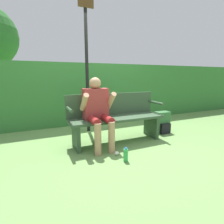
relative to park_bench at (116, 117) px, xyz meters
The scene contains 9 objects.
ground_plane 0.48m from the park_bench, 90.00° to the right, with size 40.00×40.00×0.00m, color #668E4C.
hedge_back 1.66m from the park_bench, 90.00° to the left, with size 12.00×0.44×1.57m.
park_bench is the anchor object (origin of this frame).
person_seated 0.47m from the park_bench, 163.41° to the right, with size 0.57×0.60×1.22m.
backpack 1.22m from the park_bench, ahead, with size 0.32×0.26×0.47m.
water_bottle 0.93m from the park_bench, 105.04° to the right, with size 0.07×0.07×0.21m.
signpost 1.45m from the park_bench, 109.41° to the left, with size 0.33×0.09×2.92m.
parked_car 11.65m from the park_bench, 64.54° to the left, with size 2.28×4.27×1.36m.
litter_crumple 0.78m from the park_bench, 113.39° to the right, with size 0.07×0.07×0.07m.
Camera 1 is at (-1.38, -2.86, 1.24)m, focal length 28.00 mm.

